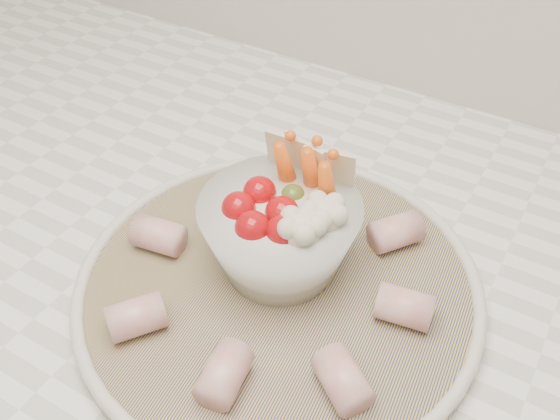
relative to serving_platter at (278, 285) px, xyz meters
The scene contains 3 objects.
serving_platter is the anchor object (origin of this frame).
veggie_bowl 0.05m from the serving_platter, 112.32° to the left, with size 0.14×0.14×0.12m.
cured_meat_rolls 0.02m from the serving_platter, 158.65° to the left, with size 0.28×0.29×0.03m.
Camera 1 is at (0.02, 1.04, 1.36)m, focal length 40.00 mm.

